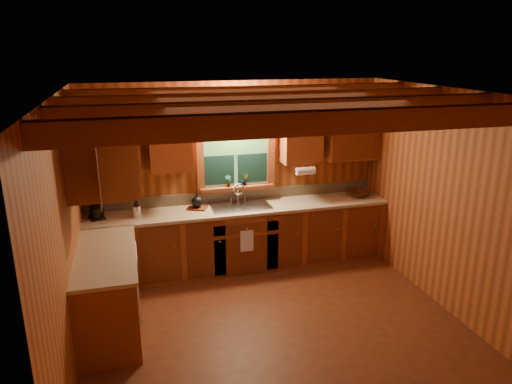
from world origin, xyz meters
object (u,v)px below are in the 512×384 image
Objects in this scene: sink at (241,210)px; coffee_maker at (96,207)px; wicker_basket at (358,193)px; cutting_board at (197,208)px.

sink is 1.92m from coffee_maker.
sink is at bearing -179.81° from wicker_basket.
wicker_basket is at bearing -18.23° from coffee_maker.
wicker_basket is (3.71, -0.05, -0.10)m from coffee_maker.
cutting_board is at bearing -16.90° from coffee_maker.
wicker_basket reaches higher than cutting_board.
coffee_maker is 3.71m from wicker_basket.
coffee_maker is 1.32m from cutting_board.
sink is 2.75× the size of coffee_maker.
sink reaches higher than wicker_basket.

